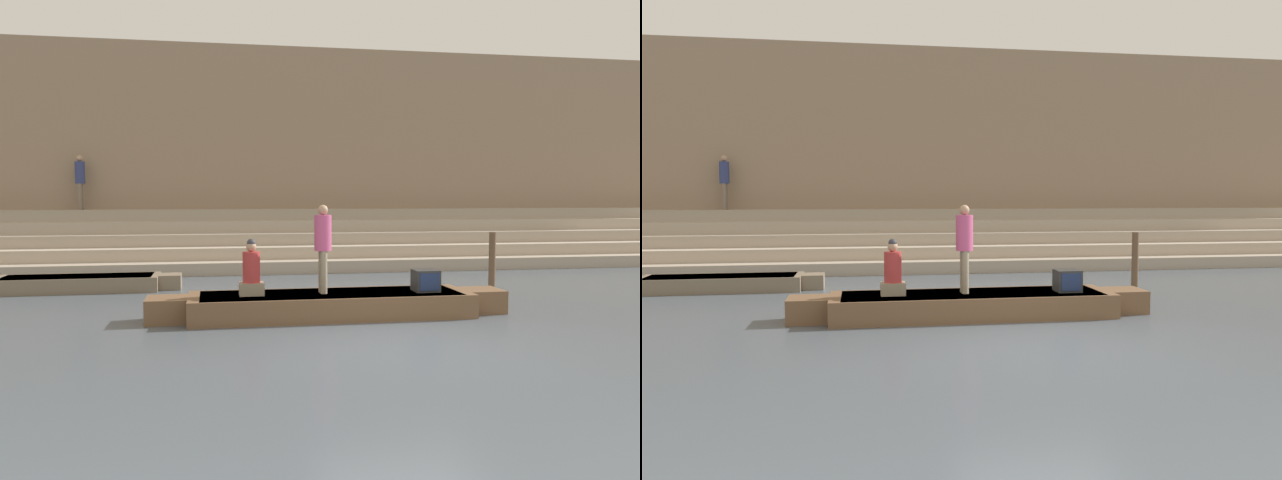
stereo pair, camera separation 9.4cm
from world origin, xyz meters
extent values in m
plane|color=#4C5660|center=(0.00, 0.00, 0.00)|extent=(120.00, 120.00, 0.00)
cube|color=tan|center=(0.00, 10.28, 0.18)|extent=(36.00, 3.48, 0.36)
cube|color=#B2A28D|center=(0.00, 10.63, 0.54)|extent=(36.00, 2.79, 0.36)
cube|color=tan|center=(0.00, 10.97, 0.90)|extent=(36.00, 2.09, 0.36)
cube|color=#B2A28D|center=(0.00, 11.32, 1.25)|extent=(36.00, 1.39, 0.36)
cube|color=tan|center=(0.00, 11.67, 1.61)|extent=(36.00, 0.70, 0.36)
cube|color=#937A60|center=(0.00, 12.62, 3.60)|extent=(34.20, 1.20, 7.20)
cube|color=brown|center=(0.00, 12.00, 0.30)|extent=(34.20, 0.12, 0.60)
cube|color=brown|center=(-0.69, 2.30, 0.22)|extent=(5.20, 1.40, 0.44)
cube|color=#2D2D2D|center=(-0.69, 2.30, 0.41)|extent=(4.79, 1.30, 0.05)
cube|color=brown|center=(2.27, 2.30, 0.22)|extent=(0.73, 0.77, 0.44)
cube|color=brown|center=(-3.66, 2.30, 0.22)|extent=(0.73, 0.77, 0.44)
cylinder|color=olive|center=(-1.47, 3.10, 0.34)|extent=(2.84, 0.04, 0.04)
cylinder|color=gray|center=(-0.84, 2.43, 0.83)|extent=(0.13, 0.13, 0.79)
cylinder|color=gray|center=(-0.84, 2.26, 0.83)|extent=(0.13, 0.13, 0.79)
cylinder|color=#C64C7F|center=(-0.84, 2.35, 1.55)|extent=(0.32, 0.32, 0.66)
sphere|color=tan|center=(-0.84, 2.35, 1.98)|extent=(0.19, 0.19, 0.19)
cube|color=gray|center=(-2.16, 2.31, 0.55)|extent=(0.44, 0.35, 0.23)
cylinder|color=#B23333|center=(-2.16, 2.31, 0.95)|extent=(0.32, 0.32, 0.56)
sphere|color=tan|center=(-2.16, 2.31, 1.32)|extent=(0.19, 0.19, 0.19)
sphere|color=#333338|center=(-2.16, 2.31, 1.39)|extent=(0.16, 0.16, 0.16)
cube|color=#2D2D2D|center=(1.10, 2.21, 0.64)|extent=(0.46, 0.43, 0.41)
cube|color=navy|center=(1.10, 1.99, 0.64)|extent=(0.38, 0.02, 0.33)
cube|color=#756651|center=(-5.96, 6.36, 0.18)|extent=(3.69, 1.18, 0.35)
cube|color=beige|center=(-5.96, 6.36, 0.33)|extent=(3.39, 1.08, 0.05)
cube|color=#756651|center=(-3.86, 6.36, 0.18)|extent=(0.52, 0.65, 0.35)
cylinder|color=brown|center=(3.55, 4.56, 0.70)|extent=(0.16, 0.16, 1.40)
cylinder|color=#756656|center=(-6.91, 11.75, 2.20)|extent=(0.13, 0.13, 0.82)
cylinder|color=#756656|center=(-6.91, 11.59, 2.20)|extent=(0.13, 0.13, 0.82)
cylinder|color=navy|center=(-6.91, 11.67, 2.96)|extent=(0.30, 0.30, 0.69)
sphere|color=tan|center=(-6.91, 11.67, 3.40)|extent=(0.20, 0.20, 0.20)
camera|label=1|loc=(-2.85, -8.92, 2.24)|focal=35.00mm
camera|label=2|loc=(-2.76, -8.94, 2.24)|focal=35.00mm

